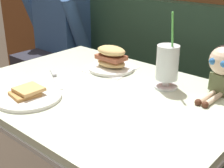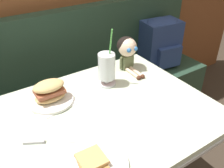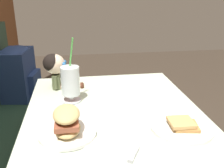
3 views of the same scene
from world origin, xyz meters
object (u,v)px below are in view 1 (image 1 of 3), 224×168
Objects in this scene: butter_knife at (54,75)px; diner_patron at (58,30)px; milkshake_glass at (167,64)px; seated_doll at (223,63)px; toast_plate at (28,96)px; sandwich_plate at (111,60)px.

butter_knife is 0.95m from diner_patron.
seated_doll is at bearing 22.89° from milkshake_glass.
toast_plate is 1.17m from diner_patron.
sandwich_plate is at bearing -172.50° from seated_doll.
diner_patron is at bearing 135.31° from toast_plate.
milkshake_glass reaches higher than seated_doll.
milkshake_glass reaches higher than butter_knife.
diner_patron reaches higher than sandwich_plate.
milkshake_glass is at bearing -157.11° from seated_doll.
seated_doll is (0.19, 0.08, 0.03)m from milkshake_glass.
seated_doll is at bearing 7.50° from sandwich_plate.
diner_patron reaches higher than seated_doll.
diner_patron is at bearing 139.79° from butter_knife.
butter_knife is at bearing -118.89° from sandwich_plate.
seated_doll is 1.40m from diner_patron.
sandwich_plate is at bearing 87.42° from toast_plate.
diner_patron is (-1.36, 0.30, -0.13)m from seated_doll.
milkshake_glass is 0.21m from seated_doll.
toast_plate is at bearing -127.43° from milkshake_glass.
seated_doll is at bearing 44.50° from toast_plate.
milkshake_glass is at bearing 26.64° from butter_knife.
butter_knife is (-0.11, 0.21, -0.01)m from toast_plate.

